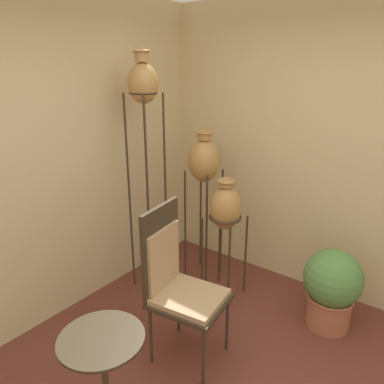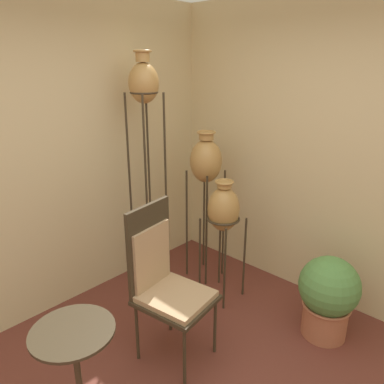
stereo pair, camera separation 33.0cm
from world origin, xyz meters
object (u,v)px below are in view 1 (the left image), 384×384
vase_stand_short (225,209)px  vase_stand_tall (143,95)px  vase_stand_medium (204,163)px  side_table (104,370)px  chair (177,279)px  potted_plant (332,287)px

vase_stand_short → vase_stand_tall: bearing=113.8°
vase_stand_medium → side_table: bearing=-160.1°
vase_stand_medium → vase_stand_short: vase_stand_medium is taller
vase_stand_short → chair: 0.90m
vase_stand_short → chair: chair is taller
side_table → chair: bearing=11.5°
potted_plant → vase_stand_short: bearing=99.0°
vase_stand_medium → chair: vase_stand_medium is taller
vase_stand_short → vase_stand_medium: bearing=64.8°
vase_stand_tall → chair: size_ratio=1.87×
vase_stand_short → potted_plant: (0.15, -0.96, -0.50)m
vase_stand_medium → chair: (-1.03, -0.50, -0.57)m
chair → side_table: chair is taller
vase_stand_short → chair: (-0.86, -0.14, -0.24)m
vase_stand_short → chair: bearing=-170.7°
vase_stand_tall → potted_plant: vase_stand_tall is taller
side_table → vase_stand_medium: bearing=19.9°
vase_stand_tall → chair: bearing=-124.5°
potted_plant → chair: bearing=140.9°
vase_stand_medium → potted_plant: (-0.02, -1.33, -0.84)m
vase_stand_medium → potted_plant: size_ratio=2.18×
chair → potted_plant: size_ratio=1.71×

